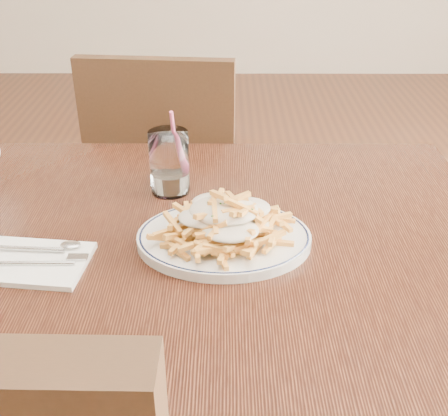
{
  "coord_description": "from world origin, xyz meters",
  "views": [
    {
      "loc": [
        0.11,
        -0.83,
        1.28
      ],
      "look_at": [
        0.11,
        -0.03,
        0.82
      ],
      "focal_mm": 45.0,
      "sensor_mm": 36.0,
      "label": 1
    }
  ],
  "objects_px": {
    "table": "(167,271)",
    "loaded_fries": "(224,216)",
    "chair_far": "(168,178)",
    "water_glass": "(170,166)",
    "fries_plate": "(224,238)"
  },
  "relations": [
    {
      "from": "table",
      "to": "loaded_fries",
      "type": "bearing_deg",
      "value": -14.26
    },
    {
      "from": "table",
      "to": "loaded_fries",
      "type": "relative_size",
      "value": 4.53
    },
    {
      "from": "chair_far",
      "to": "water_glass",
      "type": "relative_size",
      "value": 5.29
    },
    {
      "from": "chair_far",
      "to": "loaded_fries",
      "type": "relative_size",
      "value": 3.41
    },
    {
      "from": "table",
      "to": "chair_far",
      "type": "distance_m",
      "value": 0.71
    },
    {
      "from": "table",
      "to": "water_glass",
      "type": "bearing_deg",
      "value": 90.86
    },
    {
      "from": "table",
      "to": "fries_plate",
      "type": "distance_m",
      "value": 0.14
    },
    {
      "from": "table",
      "to": "fries_plate",
      "type": "height_order",
      "value": "fries_plate"
    },
    {
      "from": "table",
      "to": "fries_plate",
      "type": "relative_size",
      "value": 3.85
    },
    {
      "from": "loaded_fries",
      "to": "water_glass",
      "type": "xyz_separation_m",
      "value": [
        -0.11,
        0.19,
        0.0
      ]
    },
    {
      "from": "chair_far",
      "to": "fries_plate",
      "type": "bearing_deg",
      "value": -76.35
    },
    {
      "from": "fries_plate",
      "to": "loaded_fries",
      "type": "distance_m",
      "value": 0.04
    },
    {
      "from": "chair_far",
      "to": "water_glass",
      "type": "xyz_separation_m",
      "value": [
        0.07,
        -0.52,
        0.29
      ]
    },
    {
      "from": "table",
      "to": "water_glass",
      "type": "distance_m",
      "value": 0.21
    },
    {
      "from": "table",
      "to": "chair_far",
      "type": "xyz_separation_m",
      "value": [
        -0.07,
        0.69,
        -0.16
      ]
    }
  ]
}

